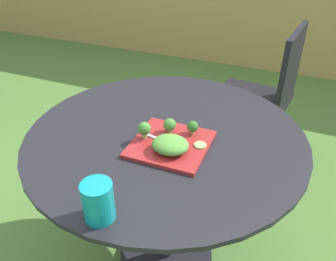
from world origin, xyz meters
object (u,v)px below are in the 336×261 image
at_px(salad_plate, 171,144).
at_px(drinking_glass, 98,203).
at_px(fork, 159,139).
at_px(patio_chair, 267,90).

height_order(salad_plate, drinking_glass, drinking_glass).
distance_m(drinking_glass, fork, 0.39).
bearing_deg(drinking_glass, salad_plate, 82.01).
xyz_separation_m(salad_plate, fork, (-0.04, -0.00, 0.01)).
relative_size(salad_plate, drinking_glass, 2.28).
height_order(drinking_glass, fork, drinking_glass).
bearing_deg(patio_chair, salad_plate, -102.08).
distance_m(patio_chair, fork, 1.06).
distance_m(patio_chair, salad_plate, 1.05).
xyz_separation_m(salad_plate, drinking_glass, (-0.05, -0.39, 0.05)).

